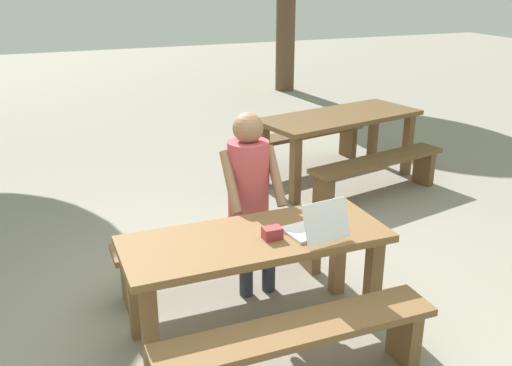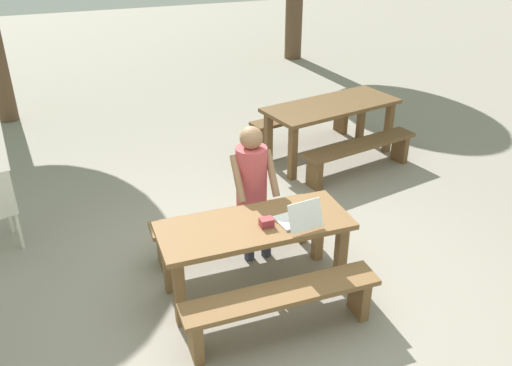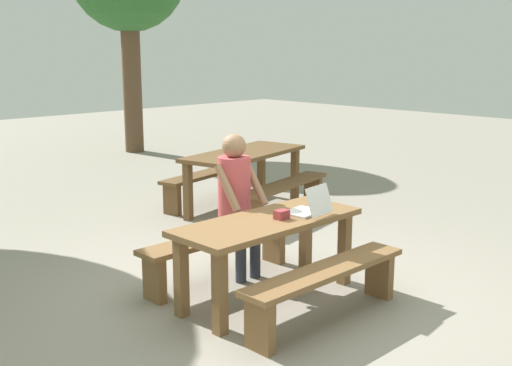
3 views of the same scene
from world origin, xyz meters
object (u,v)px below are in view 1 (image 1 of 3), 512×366
object	(u,v)px
person_seated	(250,189)
picnic_table_mid	(339,125)
picnic_table_front	(256,253)
small_pouch	(272,233)
laptop	(317,227)

from	to	relation	value
person_seated	picnic_table_mid	size ratio (longest dim) A/B	0.68
person_seated	picnic_table_front	bearing A→B (deg)	-108.00
small_pouch	picnic_table_mid	bearing A→B (deg)	52.41
picnic_table_front	small_pouch	bearing A→B (deg)	-45.05
picnic_table_mid	laptop	bearing A→B (deg)	-134.64
laptop	picnic_table_mid	distance (m)	2.95
laptop	small_pouch	world-z (taller)	laptop
laptop	picnic_table_mid	world-z (taller)	laptop
laptop	person_seated	distance (m)	0.76
picnic_table_front	laptop	bearing A→B (deg)	-22.52
laptop	small_pouch	bearing A→B (deg)	-21.23
laptop	person_seated	xyz separation A→B (m)	(-0.16, 0.74, 0.01)
picnic_table_front	person_seated	world-z (taller)	person_seated
picnic_table_front	person_seated	xyz separation A→B (m)	(0.19, 0.59, 0.19)
laptop	picnic_table_mid	xyz separation A→B (m)	(1.59, 2.48, -0.11)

